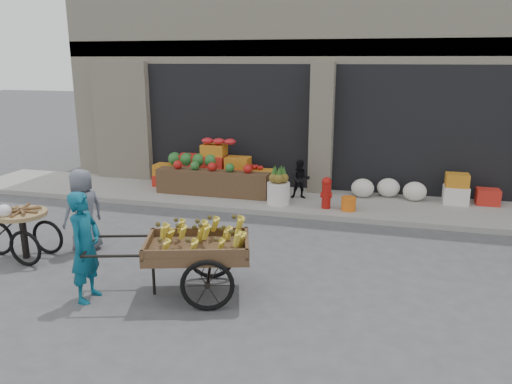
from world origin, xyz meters
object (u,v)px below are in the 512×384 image
(pineapple_bin, at_px, (278,193))
(orange_bucket, at_px, (349,204))
(vendor_woman, at_px, (85,247))
(vendor_grey, at_px, (83,210))
(seated_person, at_px, (301,179))
(tricycle_cart, at_px, (22,227))
(fire_hydrant, at_px, (326,191))
(banana_cart, at_px, (194,245))

(pineapple_bin, distance_m, orange_bucket, 1.61)
(pineapple_bin, bearing_deg, vendor_woman, -108.01)
(orange_bucket, relative_size, vendor_grey, 0.21)
(seated_person, bearing_deg, vendor_woman, -119.86)
(orange_bucket, distance_m, seated_person, 1.42)
(vendor_woman, height_order, tricycle_cart, vendor_woman)
(vendor_grey, bearing_deg, fire_hydrant, 158.68)
(seated_person, bearing_deg, pineapple_bin, -133.69)
(orange_bucket, bearing_deg, banana_cart, -112.62)
(vendor_woman, bearing_deg, pineapple_bin, -19.18)
(tricycle_cart, bearing_deg, pineapple_bin, 49.19)
(fire_hydrant, xyz_separation_m, vendor_woman, (-2.74, -5.01, 0.30))
(orange_bucket, bearing_deg, tricycle_cart, -142.97)
(orange_bucket, relative_size, banana_cart, 0.12)
(pineapple_bin, xyz_separation_m, fire_hydrant, (1.10, -0.05, 0.13))
(fire_hydrant, bearing_deg, pineapple_bin, 177.40)
(vendor_grey, bearing_deg, pineapple_bin, 168.59)
(pineapple_bin, xyz_separation_m, tricycle_cart, (-3.58, -4.01, 0.20))
(pineapple_bin, height_order, seated_person, seated_person)
(orange_bucket, distance_m, vendor_grey, 5.51)
(vendor_woman, distance_m, tricycle_cart, 2.22)
(banana_cart, bearing_deg, orange_bucket, 50.28)
(orange_bucket, xyz_separation_m, vendor_grey, (-4.39, -3.30, 0.48))
(banana_cart, bearing_deg, pineapple_bin, 69.89)
(orange_bucket, bearing_deg, vendor_woman, -123.20)
(seated_person, xyz_separation_m, tricycle_cart, (-3.98, -4.61, -0.02))
(fire_hydrant, distance_m, tricycle_cart, 6.13)
(orange_bucket, xyz_separation_m, seated_person, (-1.20, 0.70, 0.31))
(seated_person, distance_m, vendor_grey, 5.11)
(seated_person, bearing_deg, fire_hydrant, -52.88)
(banana_cart, xyz_separation_m, vendor_grey, (-2.55, 1.11, -0.02))
(fire_hydrant, height_order, tricycle_cart, tricycle_cart)
(fire_hydrant, height_order, banana_cart, banana_cart)
(vendor_woman, xyz_separation_m, vendor_grey, (-1.14, 1.66, -0.05))
(fire_hydrant, distance_m, vendor_woman, 5.72)
(fire_hydrant, xyz_separation_m, seated_person, (-0.70, 0.65, 0.08))
(orange_bucket, bearing_deg, fire_hydrant, 174.29)
(seated_person, height_order, banana_cart, same)
(fire_hydrant, relative_size, seated_person, 0.76)
(pineapple_bin, bearing_deg, vendor_grey, -129.37)
(tricycle_cart, bearing_deg, orange_bucket, 38.00)
(vendor_woman, bearing_deg, banana_cart, -69.91)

